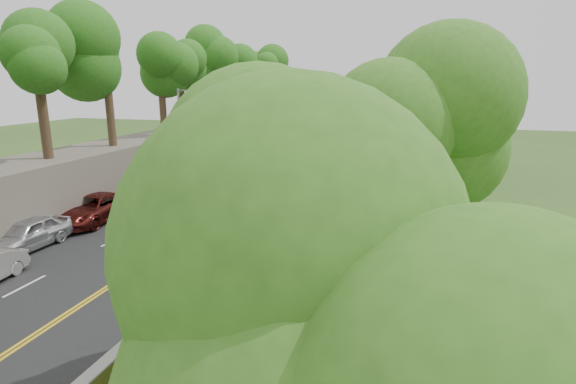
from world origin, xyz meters
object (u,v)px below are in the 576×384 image
(signpost, at_px, (229,239))
(painter_0, at_px, (287,205))
(concrete_block, at_px, (269,288))
(car_0, at_px, (27,234))
(streetlight, at_px, (183,129))
(person_far, at_px, (368,165))
(car_2, at_px, (93,208))
(construction_barrel, at_px, (360,183))

(signpost, height_order, painter_0, signpost)
(concrete_block, height_order, car_0, car_0)
(signpost, bearing_deg, streetlight, 124.08)
(streetlight, height_order, signpost, streetlight)
(car_0, bearing_deg, painter_0, 41.50)
(person_far, bearing_deg, painter_0, 57.14)
(streetlight, distance_m, car_0, 16.86)
(car_2, bearing_deg, concrete_block, -29.35)
(construction_barrel, bearing_deg, person_far, 90.93)
(streetlight, distance_m, signpost, 20.72)
(streetlight, xyz_separation_m, car_0, (-0.14, -16.43, -3.78))
(construction_barrel, xyz_separation_m, painter_0, (-3.55, -9.01, 0.31))
(signpost, bearing_deg, car_2, 154.37)
(signpost, relative_size, painter_0, 2.04)
(construction_barrel, xyz_separation_m, car_0, (-14.90, -18.43, 0.35))
(concrete_block, distance_m, car_2, 15.29)
(streetlight, bearing_deg, construction_barrel, 7.72)
(signpost, xyz_separation_m, person_far, (3.15, 25.15, -1.03))
(car_0, distance_m, person_far, 28.67)
(construction_barrel, distance_m, concrete_block, 20.03)
(construction_barrel, bearing_deg, signpost, -99.70)
(person_far, bearing_deg, car_2, 32.85)
(concrete_block, height_order, car_2, car_2)
(signpost, relative_size, construction_barrel, 3.41)
(construction_barrel, height_order, car_2, car_2)
(construction_barrel, relative_size, painter_0, 0.60)
(signpost, distance_m, person_far, 25.37)
(streetlight, bearing_deg, signpost, -55.92)
(concrete_block, bearing_deg, painter_0, 102.57)
(construction_barrel, relative_size, car_0, 0.19)
(construction_barrel, height_order, person_far, person_far)
(streetlight, distance_m, painter_0, 13.77)
(person_far, bearing_deg, car_0, 38.89)
(concrete_block, bearing_deg, car_0, 173.50)
(car_2, bearing_deg, person_far, 49.01)
(streetlight, distance_m, concrete_block, 22.98)
(painter_0, bearing_deg, car_2, 109.07)
(streetlight, height_order, painter_0, streetlight)
(signpost, height_order, car_0, signpost)
(signpost, bearing_deg, person_far, 82.86)
(car_0, bearing_deg, car_2, 91.83)
(person_far, bearing_deg, streetlight, 8.98)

